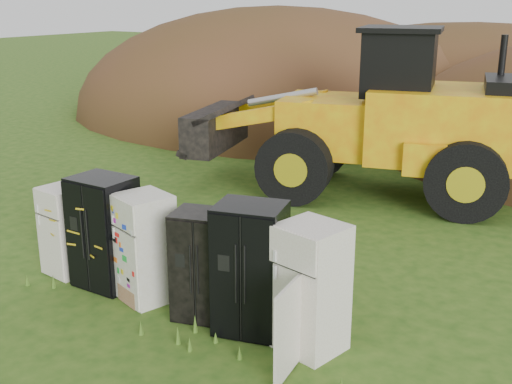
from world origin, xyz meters
TOP-DOWN VIEW (x-y plane):
  - ground at (0.00, 0.00)m, footprint 120.00×120.00m
  - fridge_leftmost at (-2.49, 0.02)m, footprint 0.77×0.75m
  - fridge_black_side at (-1.56, 0.02)m, footprint 0.99×0.78m
  - fridge_sticker at (-0.63, -0.03)m, footprint 0.97×0.93m
  - fridge_dark_mid at (0.48, -0.01)m, footprint 1.01×0.90m
  - fridge_black_right at (1.29, 0.02)m, footprint 1.12×1.00m
  - fridge_open_door at (2.27, 0.00)m, footprint 0.97×0.92m
  - wheel_loader at (-0.31, 7.14)m, footprint 8.83×5.27m
  - dirt_mound_left at (-6.95, 14.89)m, footprint 17.90×13.43m
  - dirt_mound_back at (-0.33, 18.59)m, footprint 19.70×13.13m

SIDE VIEW (x-z plane):
  - ground at x=0.00m, z-range 0.00..0.00m
  - dirt_mound_left at x=-6.95m, z-range -4.32..4.32m
  - dirt_mound_back at x=-0.33m, z-range -3.73..3.73m
  - fridge_leftmost at x=-2.49m, z-range 0.00..1.56m
  - fridge_dark_mid at x=0.48m, z-range 0.00..1.66m
  - fridge_sticker at x=-0.63m, z-range 0.00..1.75m
  - fridge_open_door at x=2.27m, z-range 0.00..1.81m
  - fridge_black_side at x=-1.56m, z-range 0.00..1.87m
  - fridge_black_right at x=1.29m, z-range 0.00..1.91m
  - wheel_loader at x=-0.31m, z-range 0.00..4.00m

